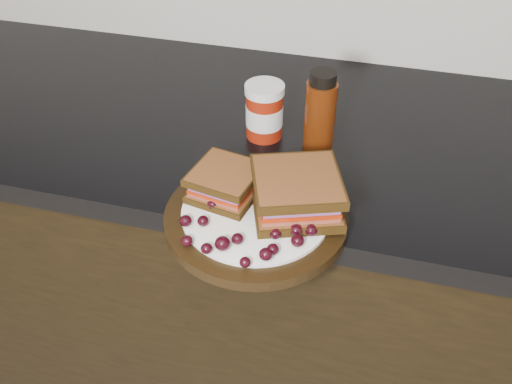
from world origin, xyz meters
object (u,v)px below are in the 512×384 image
plate (256,218)px  condiment_jar (264,111)px  oil_bottle (320,112)px  sandwich_left (225,183)px

plate → condiment_jar: bearing=101.3°
plate → oil_bottle: bearing=75.6°
sandwich_left → condiment_jar: size_ratio=0.94×
plate → sandwich_left: 0.07m
sandwich_left → condiment_jar: condiment_jar is taller
sandwich_left → oil_bottle: bearing=70.6°
plate → oil_bottle: 0.24m
condiment_jar → sandwich_left: bearing=-92.3°
sandwich_left → oil_bottle: size_ratio=0.65×
plate → oil_bottle: size_ratio=1.85×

